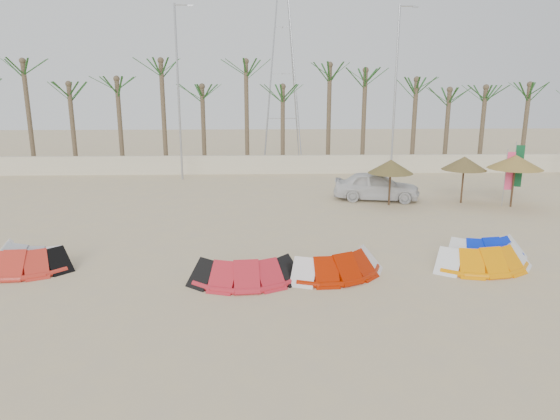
{
  "coord_description": "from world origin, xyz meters",
  "views": [
    {
      "loc": [
        -0.69,
        -12.97,
        6.01
      ],
      "look_at": [
        0.0,
        6.0,
        1.3
      ],
      "focal_mm": 32.0,
      "sensor_mm": 36.0,
      "label": 1
    }
  ],
  "objects_px": {
    "kite_red_left": "(23,258)",
    "kite_orange": "(481,255)",
    "kite_red_right": "(337,261)",
    "parasol_mid": "(464,163)",
    "kite_blue": "(484,246)",
    "kite_grey": "(29,253)",
    "parasol_right": "(516,162)",
    "car": "(376,186)",
    "parasol_left": "(391,167)",
    "kite_red_mid": "(246,267)"
  },
  "relations": [
    {
      "from": "kite_red_left",
      "to": "kite_red_right",
      "type": "xyz_separation_m",
      "value": [
        10.49,
        -0.71,
        0.0
      ]
    },
    {
      "from": "kite_grey",
      "to": "parasol_mid",
      "type": "relative_size",
      "value": 1.36
    },
    {
      "from": "kite_red_right",
      "to": "kite_blue",
      "type": "height_order",
      "value": "same"
    },
    {
      "from": "parasol_left",
      "to": "parasol_right",
      "type": "bearing_deg",
      "value": -5.89
    },
    {
      "from": "kite_red_right",
      "to": "parasol_mid",
      "type": "height_order",
      "value": "parasol_mid"
    },
    {
      "from": "kite_red_left",
      "to": "kite_orange",
      "type": "bearing_deg",
      "value": -0.91
    },
    {
      "from": "kite_orange",
      "to": "car",
      "type": "distance_m",
      "value": 10.51
    },
    {
      "from": "kite_red_left",
      "to": "car",
      "type": "bearing_deg",
      "value": 35.58
    },
    {
      "from": "parasol_mid",
      "to": "parasol_right",
      "type": "relative_size",
      "value": 0.92
    },
    {
      "from": "kite_orange",
      "to": "kite_grey",
      "type": "bearing_deg",
      "value": 177.11
    },
    {
      "from": "kite_orange",
      "to": "parasol_right",
      "type": "xyz_separation_m",
      "value": [
        5.31,
        8.58,
        1.9
      ]
    },
    {
      "from": "kite_grey",
      "to": "parasol_left",
      "type": "height_order",
      "value": "parasol_left"
    },
    {
      "from": "kite_grey",
      "to": "kite_red_mid",
      "type": "height_order",
      "value": "same"
    },
    {
      "from": "kite_red_left",
      "to": "kite_orange",
      "type": "height_order",
      "value": "same"
    },
    {
      "from": "kite_red_left",
      "to": "car",
      "type": "height_order",
      "value": "car"
    },
    {
      "from": "kite_grey",
      "to": "kite_red_right",
      "type": "distance_m",
      "value": 10.62
    },
    {
      "from": "parasol_left",
      "to": "parasol_mid",
      "type": "distance_m",
      "value": 3.96
    },
    {
      "from": "kite_red_left",
      "to": "car",
      "type": "relative_size",
      "value": 0.72
    },
    {
      "from": "kite_red_mid",
      "to": "car",
      "type": "distance_m",
      "value": 13.2
    },
    {
      "from": "car",
      "to": "kite_blue",
      "type": "bearing_deg",
      "value": -157.73
    },
    {
      "from": "kite_red_mid",
      "to": "parasol_right",
      "type": "relative_size",
      "value": 1.31
    },
    {
      "from": "kite_red_right",
      "to": "kite_orange",
      "type": "xyz_separation_m",
      "value": [
        5.0,
        0.46,
        0.0
      ]
    },
    {
      "from": "kite_red_left",
      "to": "kite_blue",
      "type": "bearing_deg",
      "value": 2.58
    },
    {
      "from": "parasol_right",
      "to": "parasol_left",
      "type": "bearing_deg",
      "value": 174.11
    },
    {
      "from": "parasol_mid",
      "to": "car",
      "type": "height_order",
      "value": "parasol_mid"
    },
    {
      "from": "car",
      "to": "kite_orange",
      "type": "bearing_deg",
      "value": -161.63
    },
    {
      "from": "kite_grey",
      "to": "parasol_left",
      "type": "xyz_separation_m",
      "value": [
        14.7,
        8.43,
        1.61
      ]
    },
    {
      "from": "kite_red_right",
      "to": "kite_grey",
      "type": "bearing_deg",
      "value": 173.26
    },
    {
      "from": "kite_red_left",
      "to": "parasol_left",
      "type": "height_order",
      "value": "parasol_left"
    },
    {
      "from": "kite_red_left",
      "to": "kite_red_mid",
      "type": "xyz_separation_m",
      "value": [
        7.5,
        -1.17,
        0.0
      ]
    },
    {
      "from": "kite_grey",
      "to": "parasol_right",
      "type": "bearing_deg",
      "value": 20.48
    },
    {
      "from": "kite_red_mid",
      "to": "kite_orange",
      "type": "bearing_deg",
      "value": 6.61
    },
    {
      "from": "kite_orange",
      "to": "parasol_mid",
      "type": "height_order",
      "value": "parasol_mid"
    },
    {
      "from": "kite_red_right",
      "to": "car",
      "type": "xyz_separation_m",
      "value": [
        3.74,
        10.89,
        0.36
      ]
    },
    {
      "from": "parasol_left",
      "to": "car",
      "type": "relative_size",
      "value": 0.52
    },
    {
      "from": "kite_grey",
      "to": "parasol_right",
      "type": "relative_size",
      "value": 1.26
    },
    {
      "from": "kite_grey",
      "to": "kite_red_mid",
      "type": "xyz_separation_m",
      "value": [
        7.56,
        -1.71,
        0.0
      ]
    },
    {
      "from": "parasol_right",
      "to": "kite_blue",
      "type": "bearing_deg",
      "value": -122.08
    },
    {
      "from": "kite_orange",
      "to": "parasol_left",
      "type": "xyz_separation_m",
      "value": [
        -0.85,
        9.21,
        1.61
      ]
    },
    {
      "from": "kite_red_mid",
      "to": "kite_blue",
      "type": "height_order",
      "value": "same"
    },
    {
      "from": "kite_blue",
      "to": "parasol_mid",
      "type": "relative_size",
      "value": 1.27
    },
    {
      "from": "kite_orange",
      "to": "kite_blue",
      "type": "height_order",
      "value": "same"
    },
    {
      "from": "kite_red_left",
      "to": "parasol_right",
      "type": "relative_size",
      "value": 1.22
    },
    {
      "from": "kite_red_left",
      "to": "kite_orange",
      "type": "relative_size",
      "value": 0.92
    },
    {
      "from": "kite_grey",
      "to": "parasol_mid",
      "type": "xyz_separation_m",
      "value": [
        18.65,
        8.76,
        1.71
      ]
    },
    {
      "from": "car",
      "to": "parasol_left",
      "type": "bearing_deg",
      "value": -149.83
    },
    {
      "from": "kite_red_left",
      "to": "kite_grey",
      "type": "bearing_deg",
      "value": 96.11
    },
    {
      "from": "kite_blue",
      "to": "parasol_right",
      "type": "relative_size",
      "value": 1.17
    },
    {
      "from": "parasol_left",
      "to": "kite_blue",
      "type": "bearing_deg",
      "value": -80.42
    },
    {
      "from": "kite_grey",
      "to": "kite_blue",
      "type": "height_order",
      "value": "same"
    }
  ]
}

